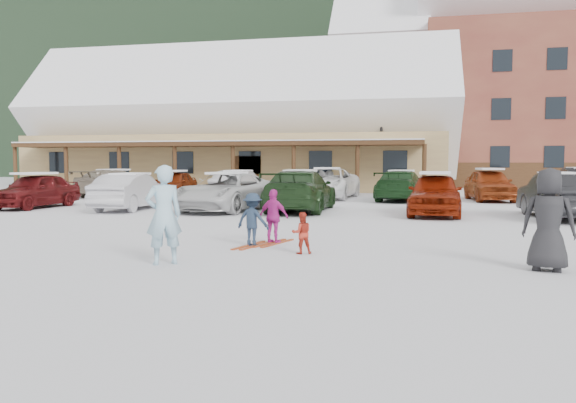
% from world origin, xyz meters
% --- Properties ---
extents(ground, '(160.00, 160.00, 0.00)m').
position_xyz_m(ground, '(0.00, 0.00, 0.00)').
color(ground, silver).
rests_on(ground, ground).
extents(forested_hillside, '(300.00, 70.00, 38.00)m').
position_xyz_m(forested_hillside, '(0.00, 85.00, 19.00)').
color(forested_hillside, black).
rests_on(forested_hillside, ground).
extents(day_lodge, '(29.12, 12.50, 10.38)m').
position_xyz_m(day_lodge, '(-9.00, 27.96, 3.94)').
color(day_lodge, tan).
rests_on(day_lodge, ground).
extents(alpine_hotel, '(31.48, 14.01, 21.48)m').
position_xyz_m(alpine_hotel, '(14.27, 38.00, 8.63)').
color(alpine_hotel, maroon).
rests_on(alpine_hotel, ground).
extents(lamp_post, '(0.50, 0.25, 6.29)m').
position_xyz_m(lamp_post, '(1.10, 24.78, 3.55)').
color(lamp_post, black).
rests_on(lamp_post, ground).
extents(conifer_0, '(4.40, 4.40, 10.20)m').
position_xyz_m(conifer_0, '(-26.00, 30.00, 5.69)').
color(conifer_0, black).
rests_on(conifer_0, ground).
extents(conifer_2, '(5.28, 5.28, 12.24)m').
position_xyz_m(conifer_2, '(-30.00, 42.00, 6.83)').
color(conifer_2, black).
rests_on(conifer_2, ground).
extents(conifer_3, '(3.96, 3.96, 9.18)m').
position_xyz_m(conifer_3, '(6.00, 44.00, 5.12)').
color(conifer_3, black).
rests_on(conifer_3, ground).
extents(adult_skier, '(0.77, 0.72, 1.77)m').
position_xyz_m(adult_skier, '(-1.49, -1.17, 0.88)').
color(adult_skier, '#9FCADD').
rests_on(adult_skier, ground).
extents(toddler_red, '(0.49, 0.44, 0.83)m').
position_xyz_m(toddler_red, '(0.69, 0.48, 0.41)').
color(toddler_red, '#B82F1F').
rests_on(toddler_red, ground).
extents(child_navy, '(0.82, 0.59, 1.15)m').
position_xyz_m(child_navy, '(-0.54, 1.28, 0.58)').
color(child_navy, '#1E2C41').
rests_on(child_navy, ground).
extents(skis_child_navy, '(0.52, 1.41, 0.03)m').
position_xyz_m(skis_child_navy, '(-0.54, 1.28, 0.01)').
color(skis_child_navy, '#9D3A16').
rests_on(skis_child_navy, ground).
extents(child_magenta, '(0.77, 0.49, 1.22)m').
position_xyz_m(child_magenta, '(-0.17, 1.70, 0.61)').
color(child_magenta, '#C72795').
rests_on(child_magenta, ground).
extents(skis_child_magenta, '(0.58, 1.40, 0.03)m').
position_xyz_m(skis_child_magenta, '(-0.17, 1.70, 0.01)').
color(skis_child_magenta, '#9D3A16').
rests_on(skis_child_magenta, ground).
extents(bystander_dark, '(0.97, 0.77, 1.73)m').
position_xyz_m(bystander_dark, '(5.03, -0.40, 0.86)').
color(bystander_dark, '#232325').
rests_on(bystander_dark, ground).
extents(parked_car_0, '(1.85, 4.16, 1.39)m').
position_xyz_m(parked_car_0, '(-11.79, 9.34, 0.69)').
color(parked_car_0, '#581011').
rests_on(parked_car_0, ground).
extents(parked_car_1, '(1.65, 4.26, 1.38)m').
position_xyz_m(parked_car_1, '(-7.63, 9.30, 0.69)').
color(parked_car_1, silver).
rests_on(parked_car_1, ground).
extents(parked_car_2, '(3.16, 5.44, 1.42)m').
position_xyz_m(parked_car_2, '(-3.89, 9.68, 0.71)').
color(parked_car_2, silver).
rests_on(parked_car_2, ground).
extents(parked_car_3, '(2.14, 5.23, 1.52)m').
position_xyz_m(parked_car_3, '(-1.16, 10.05, 0.76)').
color(parked_car_3, '#1E371A').
rests_on(parked_car_3, ground).
extents(parked_car_4, '(2.05, 4.42, 1.47)m').
position_xyz_m(parked_car_4, '(3.66, 9.51, 0.73)').
color(parked_car_4, maroon).
rests_on(parked_car_4, ground).
extents(parked_car_5, '(1.95, 4.59, 1.47)m').
position_xyz_m(parked_car_5, '(7.55, 9.04, 0.74)').
color(parked_car_5, black).
rests_on(parked_car_5, ground).
extents(parked_car_7, '(2.65, 5.16, 1.43)m').
position_xyz_m(parked_car_7, '(-12.57, 16.87, 0.72)').
color(parked_car_7, gray).
rests_on(parked_car_7, ground).
extents(parked_car_8, '(1.97, 4.18, 1.38)m').
position_xyz_m(parked_car_8, '(-9.12, 16.77, 0.69)').
color(parked_car_8, maroon).
rests_on(parked_car_8, ground).
extents(parked_car_9, '(1.83, 4.35, 1.40)m').
position_xyz_m(parked_car_9, '(-5.69, 16.97, 0.70)').
color(parked_car_9, '#B6B5BA').
rests_on(parked_car_9, ground).
extents(parked_car_10, '(2.98, 5.71, 1.53)m').
position_xyz_m(parked_car_10, '(-1.21, 17.52, 0.77)').
color(parked_car_10, white).
rests_on(parked_car_10, ground).
extents(parked_car_11, '(2.68, 5.15, 1.43)m').
position_xyz_m(parked_car_11, '(2.45, 16.64, 0.71)').
color(parked_car_11, '#193D1B').
rests_on(parked_car_11, ground).
extents(parked_car_12, '(2.17, 4.59, 1.52)m').
position_xyz_m(parked_car_12, '(6.51, 17.53, 0.76)').
color(parked_car_12, '#973814').
rests_on(parked_car_12, ground).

